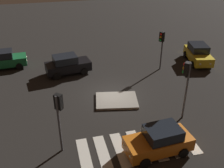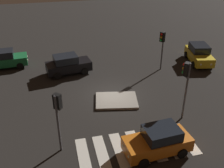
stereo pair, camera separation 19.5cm
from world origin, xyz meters
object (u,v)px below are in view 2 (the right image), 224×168
Objects in this scene: traffic_light_east at (186,77)px; traffic_light_north at (162,42)px; car_black at (68,64)px; car_green at (5,59)px; car_orange at (158,141)px; traffic_light_south at (58,109)px; car_yellow at (199,54)px; traffic_island at (116,100)px.

traffic_light_north is at bearing -55.00° from traffic_light_east.
car_green is at bearing 146.44° from car_black.
car_orange is 1.07× the size of traffic_light_south.
car_green is (-20.04, 3.53, -0.05)m from car_yellow.
car_yellow is 1.18× the size of traffic_light_north.
traffic_light_east reaches higher than traffic_light_north.
traffic_light_north is (15.29, -4.29, 2.11)m from car_green.
traffic_light_north reaches higher than car_orange.
traffic_island is 0.85× the size of traffic_light_east.
traffic_light_east is 8.28m from traffic_light_north.
traffic_island is at bearing -85.73° from car_orange.
traffic_light_north reaches higher than car_green.
traffic_island is 6.18m from traffic_light_east.
car_green is at bearing 136.18° from traffic_island.
traffic_light_south is at bearing 10.22° from traffic_light_north.
car_green is at bearing -47.16° from traffic_light_north.
traffic_island is 0.83× the size of car_black.
car_black is at bearing -75.64° from car_orange.
traffic_island is 0.81× the size of car_yellow.
traffic_island is at bearing -7.14° from traffic_light_south.
traffic_island is at bearing 8.14° from traffic_light_north.
traffic_light_north is 14.12m from traffic_light_south.
car_yellow is at bearing -133.54° from car_orange.
traffic_island is at bearing 8.27° from traffic_light_east.
traffic_light_east is at bearing -24.73° from car_yellow.
traffic_light_east reaches higher than car_orange.
car_yellow is 5.23m from traffic_light_north.
car_yellow is 18.47m from traffic_light_south.
traffic_light_north is at bearing -9.51° from traffic_light_south.
traffic_light_south is (-4.74, -4.59, 2.96)m from traffic_island.
traffic_light_north is at bearing -16.91° from car_black.
car_yellow is 1.17× the size of traffic_light_south.
traffic_light_north is at bearing -19.31° from car_green.
car_yellow is (10.56, 5.56, 0.86)m from traffic_island.
traffic_light_east is at bearing -42.78° from traffic_light_south.
car_black is at bearing -40.11° from traffic_light_north.
traffic_island is 7.22m from traffic_light_south.
car_orange is at bearing -27.29° from car_yellow.
traffic_light_north is at bearing 39.63° from traffic_island.
traffic_island is 0.94× the size of traffic_light_south.
car_black is (-4.33, 12.51, 0.04)m from car_orange.
car_black is (-3.33, 6.20, 0.84)m from traffic_island.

